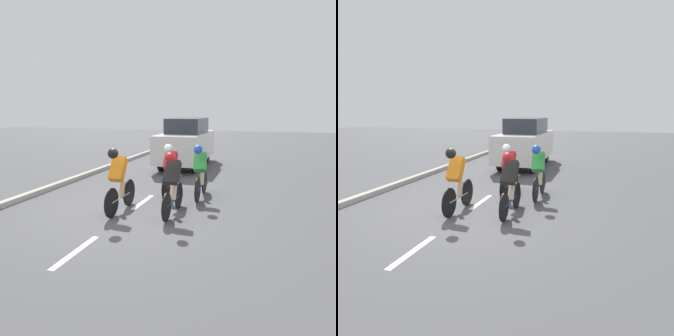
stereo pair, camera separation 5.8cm
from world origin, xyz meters
The scene contains 10 objects.
ground_plane centered at (0.00, 0.00, 0.00)m, with size 60.00×60.00×0.00m, color #4C4C4F.
lane_stripe_near centered at (0.00, 2.47, 0.00)m, with size 0.12×1.40×0.01m, color white.
lane_stripe_mid centered at (0.00, -0.73, 0.00)m, with size 0.12×1.40×0.01m, color white.
lane_stripe_far centered at (0.00, -3.93, 0.00)m, with size 0.12×1.40×0.01m, color white.
curb centered at (3.20, -0.73, 0.07)m, with size 0.20×23.40×0.14m, color #A8A399.
cyclist_red centered at (-0.55, -1.44, 0.79)m, with size 0.33×1.72×1.51m.
cyclist_orange centered at (0.22, 0.25, 0.83)m, with size 0.33×1.66×1.56m.
cyclist_green centered at (-1.37, -1.50, 0.80)m, with size 0.36×1.64×1.50m.
cyclist_black centered at (-1.05, 0.11, 0.78)m, with size 0.34×1.68×1.50m.
support_car centered at (0.24, -6.47, 1.03)m, with size 1.70×4.35×2.04m.
Camera 1 is at (-3.05, 7.06, 2.42)m, focal length 35.00 mm.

